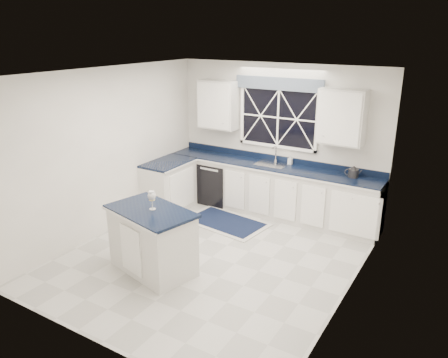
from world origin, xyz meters
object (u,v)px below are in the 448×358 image
Objects in this scene: dishwasher at (219,182)px; faucet at (275,154)px; wine_glass at (152,197)px; island at (152,240)px; kettle at (353,172)px; soap_bottle at (290,160)px.

faucet is (1.10, 0.19, 0.69)m from dishwasher.
dishwasher is 3.14× the size of wine_glass.
island is 5.13× the size of kettle.
dishwasher is 1.53m from soap_bottle.
faucet is 1.47m from kettle.
faucet is at bearing 159.10° from kettle.
faucet reaches higher than island.
dishwasher is 0.60× the size of island.
faucet reaches higher than soap_bottle.
faucet is 0.22× the size of island.
island is 5.25× the size of wine_glass.
wine_glass is at bearing -77.34° from dishwasher.
faucet is 2.89m from wine_glass.
wine_glass is at bearing 83.94° from island.
faucet reaches higher than wine_glass.
soap_bottle is at bearing 156.73° from kettle.
faucet reaches higher than dishwasher.
soap_bottle is (-1.17, 0.15, -0.01)m from kettle.
soap_bottle is at bearing 88.08° from island.
soap_bottle is at bearing 5.09° from faucet.
soap_bottle is (0.29, 0.03, -0.08)m from faucet.
kettle is at bearing 1.68° from dishwasher.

